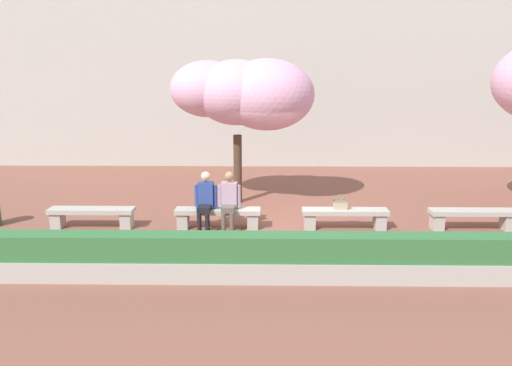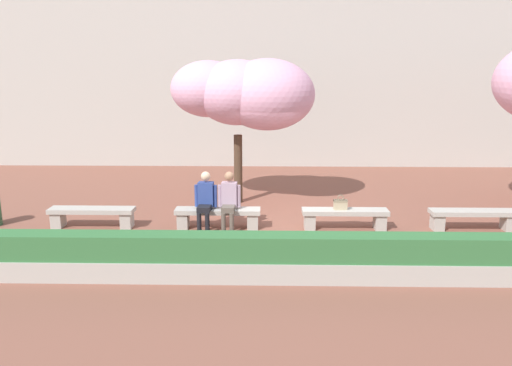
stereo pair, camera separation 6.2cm
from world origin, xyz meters
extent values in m
plane|color=brown|center=(0.00, 0.00, 0.00)|extent=(100.00, 100.00, 0.00)
cube|color=#B7B2A8|center=(0.00, 9.49, 4.57)|extent=(28.00, 4.00, 9.15)
cube|color=#ADA89E|center=(-4.27, 0.00, 0.40)|extent=(1.91, 0.42, 0.10)
cube|color=#ADA89E|center=(-5.05, 0.00, 0.17)|extent=(0.24, 0.34, 0.35)
cube|color=#ADA89E|center=(-3.49, 0.00, 0.17)|extent=(0.24, 0.34, 0.35)
cube|color=#ADA89E|center=(-1.42, 0.00, 0.40)|extent=(1.91, 0.42, 0.10)
cube|color=#ADA89E|center=(-2.21, 0.00, 0.17)|extent=(0.24, 0.34, 0.35)
cube|color=#ADA89E|center=(-0.64, 0.00, 0.17)|extent=(0.24, 0.34, 0.35)
cube|color=#ADA89E|center=(1.42, 0.00, 0.40)|extent=(1.91, 0.42, 0.10)
cube|color=#ADA89E|center=(0.64, 0.00, 0.17)|extent=(0.24, 0.34, 0.35)
cube|color=#ADA89E|center=(2.21, 0.00, 0.17)|extent=(0.24, 0.34, 0.35)
cube|color=#ADA89E|center=(4.27, 0.00, 0.40)|extent=(1.91, 0.42, 0.10)
cube|color=#ADA89E|center=(3.49, 0.00, 0.17)|extent=(0.24, 0.34, 0.35)
cube|color=#ADA89E|center=(5.05, 0.00, 0.17)|extent=(0.24, 0.34, 0.35)
cube|color=black|center=(-1.80, -0.41, 0.03)|extent=(0.11, 0.23, 0.06)
cylinder|color=black|center=(-1.80, -0.35, 0.24)|extent=(0.10, 0.10, 0.42)
cube|color=black|center=(-1.62, -0.42, 0.03)|extent=(0.11, 0.23, 0.06)
cylinder|color=black|center=(-1.62, -0.36, 0.24)|extent=(0.10, 0.10, 0.42)
cube|color=black|center=(-1.70, -0.18, 0.51)|extent=(0.30, 0.42, 0.12)
cube|color=#2D4289|center=(-1.68, 0.04, 0.78)|extent=(0.35, 0.24, 0.54)
sphere|color=beige|center=(-1.68, 0.04, 1.19)|extent=(0.21, 0.21, 0.21)
cylinder|color=#2D4289|center=(-1.90, 0.03, 0.74)|extent=(0.09, 0.09, 0.50)
cylinder|color=#2D4289|center=(-1.48, 0.01, 0.74)|extent=(0.09, 0.09, 0.50)
cube|color=black|center=(-1.27, -0.42, 0.03)|extent=(0.11, 0.22, 0.06)
cylinder|color=brown|center=(-1.27, -0.36, 0.24)|extent=(0.10, 0.10, 0.42)
cube|color=black|center=(-1.09, -0.42, 0.03)|extent=(0.11, 0.22, 0.06)
cylinder|color=brown|center=(-1.09, -0.36, 0.24)|extent=(0.10, 0.10, 0.42)
cube|color=brown|center=(-1.17, -0.18, 0.51)|extent=(0.30, 0.41, 0.12)
cube|color=#B293A8|center=(-1.16, 0.04, 0.78)|extent=(0.35, 0.23, 0.54)
sphere|color=#A37556|center=(-1.16, 0.04, 1.19)|extent=(0.21, 0.21, 0.21)
cylinder|color=#B293A8|center=(-1.37, 0.03, 0.74)|extent=(0.09, 0.09, 0.50)
cylinder|color=#B293A8|center=(-0.95, 0.01, 0.74)|extent=(0.09, 0.09, 0.50)
cube|color=tan|center=(1.31, 0.00, 0.56)|extent=(0.30, 0.14, 0.22)
cube|color=gray|center=(1.31, 0.00, 0.65)|extent=(0.30, 0.15, 0.04)
torus|color=#807259|center=(1.31, 0.00, 0.72)|extent=(0.14, 0.02, 0.14)
cylinder|color=#473323|center=(-1.09, 2.29, 0.91)|extent=(0.22, 0.22, 1.82)
ellipsoid|color=#EAA8C6|center=(-1.09, 2.29, 2.92)|extent=(2.23, 2.37, 1.68)
ellipsoid|color=#EAA8C6|center=(-1.86, 2.40, 3.01)|extent=(1.94, 1.99, 1.46)
ellipsoid|color=#EAA8C6|center=(-0.32, 2.14, 2.87)|extent=(2.42, 2.38, 1.81)
cube|color=#ADA89E|center=(0.00, -2.83, 0.18)|extent=(14.03, 0.50, 0.36)
cube|color=#336B38|center=(0.00, -2.83, 0.58)|extent=(13.93, 0.44, 0.44)
camera|label=1|loc=(-0.40, -10.74, 3.46)|focal=35.00mm
camera|label=2|loc=(-0.34, -10.74, 3.46)|focal=35.00mm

